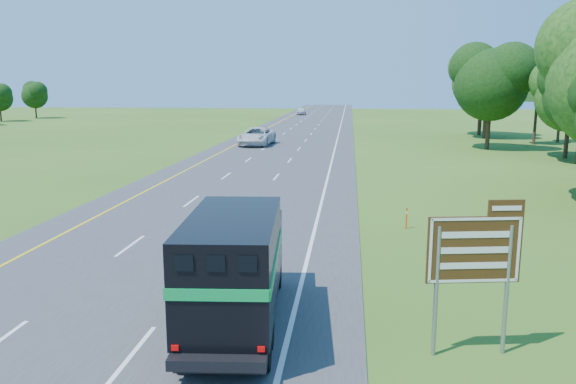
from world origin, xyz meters
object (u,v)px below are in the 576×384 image
at_px(horse_truck, 236,265).
at_px(exit_sign, 476,256).
at_px(far_car, 301,111).
at_px(white_suv, 257,136).

bearing_deg(horse_truck, exit_sign, -13.90).
height_order(far_car, exit_sign, exit_sign).
distance_m(horse_truck, far_car, 110.97).
relative_size(horse_truck, white_suv, 1.05).
bearing_deg(white_suv, horse_truck, -78.21).
relative_size(white_suv, exit_sign, 1.80).
bearing_deg(far_car, white_suv, -90.31).
xyz_separation_m(horse_truck, exit_sign, (6.01, -1.00, 0.77)).
bearing_deg(exit_sign, far_car, 87.44).
height_order(horse_truck, far_car, horse_truck).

